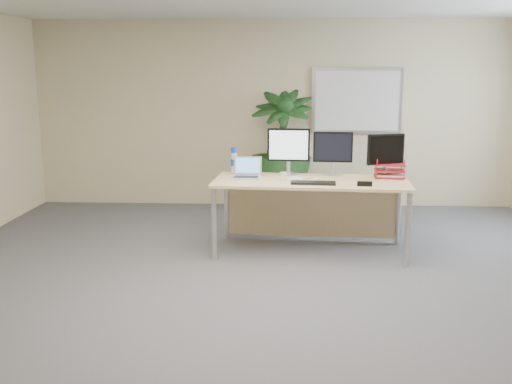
{
  "coord_description": "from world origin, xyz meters",
  "views": [
    {
      "loc": [
        0.12,
        -4.39,
        1.92
      ],
      "look_at": [
        -0.09,
        0.35,
        0.94
      ],
      "focal_mm": 40.0,
      "sensor_mm": 36.0,
      "label": 1
    }
  ],
  "objects_px": {
    "desk": "(311,193)",
    "floor_plant": "(281,158)",
    "laptop": "(247,172)",
    "monitor_right": "(333,151)",
    "monitor_left": "(289,148)"
  },
  "relations": [
    {
      "from": "floor_plant",
      "to": "laptop",
      "type": "distance_m",
      "value": 1.91
    },
    {
      "from": "desk",
      "to": "monitor_left",
      "type": "height_order",
      "value": "monitor_left"
    },
    {
      "from": "desk",
      "to": "laptop",
      "type": "relative_size",
      "value": 6.5
    },
    {
      "from": "monitor_right",
      "to": "laptop",
      "type": "xyz_separation_m",
      "value": [
        -0.96,
        -0.17,
        -0.22
      ]
    },
    {
      "from": "floor_plant",
      "to": "laptop",
      "type": "relative_size",
      "value": 4.54
    },
    {
      "from": "monitor_left",
      "to": "monitor_right",
      "type": "xyz_separation_m",
      "value": [
        0.5,
        0.0,
        -0.02
      ]
    },
    {
      "from": "monitor_right",
      "to": "laptop",
      "type": "bearing_deg",
      "value": -169.72
    },
    {
      "from": "desk",
      "to": "floor_plant",
      "type": "height_order",
      "value": "floor_plant"
    },
    {
      "from": "desk",
      "to": "laptop",
      "type": "bearing_deg",
      "value": 178.14
    },
    {
      "from": "desk",
      "to": "floor_plant",
      "type": "relative_size",
      "value": 1.43
    },
    {
      "from": "monitor_left",
      "to": "laptop",
      "type": "distance_m",
      "value": 0.55
    },
    {
      "from": "desk",
      "to": "monitor_left",
      "type": "distance_m",
      "value": 0.57
    },
    {
      "from": "floor_plant",
      "to": "monitor_left",
      "type": "xyz_separation_m",
      "value": [
        0.09,
        -1.7,
        0.36
      ]
    },
    {
      "from": "desk",
      "to": "floor_plant",
      "type": "distance_m",
      "value": 1.93
    },
    {
      "from": "floor_plant",
      "to": "monitor_left",
      "type": "distance_m",
      "value": 1.74
    }
  ]
}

